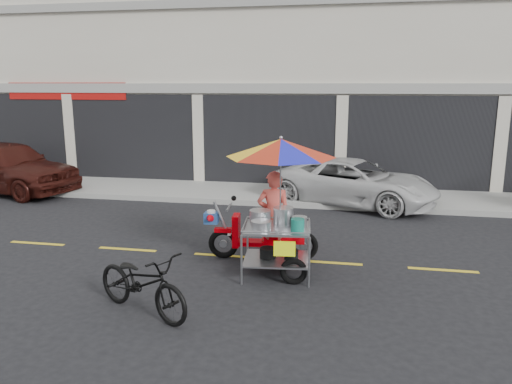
% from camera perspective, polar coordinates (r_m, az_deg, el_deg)
% --- Properties ---
extents(ground, '(90.00, 90.00, 0.00)m').
position_cam_1_polar(ground, '(9.41, 8.39, -8.00)').
color(ground, black).
extents(sidewalk, '(45.00, 3.00, 0.15)m').
position_cam_1_polar(sidewalk, '(14.67, 9.41, -0.34)').
color(sidewalk, gray).
rests_on(sidewalk, ground).
extents(shophouse_block, '(36.00, 8.11, 10.40)m').
position_cam_1_polar(shophouse_block, '(19.60, 18.85, 14.57)').
color(shophouse_block, beige).
rests_on(shophouse_block, ground).
extents(centerline, '(42.00, 0.10, 0.01)m').
position_cam_1_polar(centerline, '(9.41, 8.39, -7.98)').
color(centerline, gold).
rests_on(centerline, ground).
extents(maroon_sedan, '(5.00, 2.91, 1.60)m').
position_cam_1_polar(maroon_sedan, '(16.83, -26.64, 2.64)').
color(maroon_sedan, '#34110C').
rests_on(maroon_sedan, ground).
extents(white_pickup, '(4.89, 3.46, 1.24)m').
position_cam_1_polar(white_pickup, '(13.78, 11.15, 1.08)').
color(white_pickup, silver).
rests_on(white_pickup, ground).
extents(near_bicycle, '(1.89, 1.37, 0.95)m').
position_cam_1_polar(near_bicycle, '(7.38, -12.89, -10.05)').
color(near_bicycle, black).
rests_on(near_bicycle, ground).
extents(food_vendor_rig, '(2.53, 2.01, 2.41)m').
position_cam_1_polar(food_vendor_rig, '(8.62, 2.34, 0.70)').
color(food_vendor_rig, black).
rests_on(food_vendor_rig, ground).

